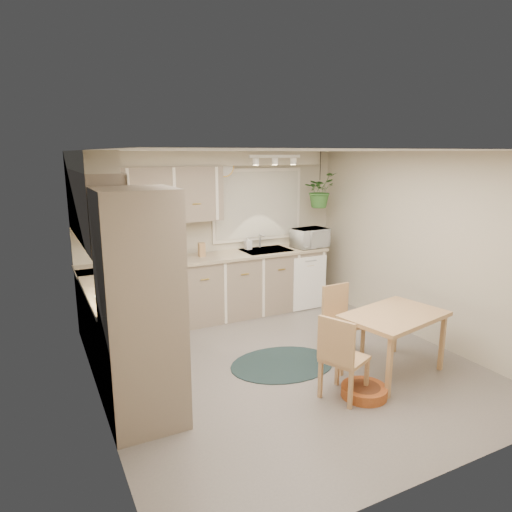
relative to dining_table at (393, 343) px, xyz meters
name	(u,v)px	position (x,y,z in m)	size (l,w,h in m)	color
floor	(285,365)	(-0.96, 0.66, -0.34)	(4.20, 4.20, 0.00)	slate
ceiling	(289,150)	(-0.96, 0.66, 2.06)	(4.20, 4.20, 0.00)	silver
wall_back	(215,234)	(-0.96, 2.76, 0.86)	(4.00, 0.04, 2.40)	#BAB19A
wall_front	(443,329)	(-0.96, -1.44, 0.86)	(4.00, 0.04, 2.40)	#BAB19A
wall_left	(94,288)	(-2.96, 0.66, 0.86)	(0.04, 4.20, 2.40)	#BAB19A
wall_right	(422,247)	(1.04, 0.66, 0.86)	(0.04, 4.20, 2.40)	#BAB19A
base_cab_left	(116,328)	(-2.66, 1.54, 0.11)	(0.60, 1.85, 0.90)	gray
base_cab_back	(211,289)	(-1.16, 2.46, 0.11)	(3.60, 0.60, 0.90)	gray
counter_left	(114,288)	(-2.65, 1.54, 0.58)	(0.64, 1.89, 0.04)	tan
counter_back	(211,258)	(-1.16, 2.45, 0.58)	(3.64, 0.64, 0.04)	tan
oven_stack	(141,311)	(-2.64, 0.29, 0.71)	(0.65, 0.65, 2.10)	gray
wall_oven_face	(177,305)	(-2.32, 0.29, 0.71)	(0.02, 0.56, 0.58)	white
upper_cab_left	(93,206)	(-2.79, 1.66, 1.48)	(0.35, 2.00, 0.75)	gray
upper_cab_back	(149,195)	(-1.96, 2.59, 1.48)	(2.00, 0.35, 0.75)	gray
soffit_left	(87,160)	(-2.81, 1.66, 1.96)	(0.30, 2.00, 0.20)	#BAB19A
soffit_back	(204,158)	(-1.16, 2.61, 1.96)	(3.60, 0.30, 0.20)	#BAB19A
cooktop	(125,300)	(-2.64, 0.96, 0.60)	(0.52, 0.58, 0.02)	white
range_hood	(120,256)	(-2.66, 0.96, 1.06)	(0.40, 0.60, 0.14)	white
window_blinds	(258,205)	(-0.26, 2.73, 1.26)	(1.40, 0.02, 1.00)	silver
window_frame	(258,205)	(-0.26, 2.74, 1.26)	(1.50, 0.02, 1.10)	silver
sink	(266,253)	(-0.26, 2.46, 0.56)	(0.70, 0.48, 0.10)	#B3B6BC
dishwasher_front	(310,283)	(0.34, 2.15, 0.08)	(0.58, 0.01, 0.83)	white
track_light_bar	(275,156)	(-0.26, 2.21, 1.99)	(0.80, 0.04, 0.04)	white
wall_clock	(224,167)	(-0.81, 2.73, 1.84)	(0.30, 0.30, 0.03)	gold
dining_table	(393,343)	(0.00, 0.00, 0.00)	(1.09, 0.73, 0.69)	#AC7D56
chair_left	(345,356)	(-0.79, -0.17, 0.09)	(0.40, 0.40, 0.86)	#AC7D56
chair_back	(344,322)	(-0.21, 0.59, 0.08)	(0.39, 0.39, 0.84)	#AC7D56
braided_rug	(283,364)	(-0.98, 0.70, -0.34)	(1.23, 0.92, 0.01)	black
pet_bed	(364,391)	(-0.60, -0.27, -0.29)	(0.46, 0.46, 0.11)	#AB5222
microwave	(310,236)	(0.46, 2.36, 0.78)	(0.53, 0.29, 0.36)	white
soap_bottle	(248,247)	(-0.49, 2.61, 0.65)	(0.10, 0.21, 0.10)	white
hanging_plant	(319,194)	(0.61, 2.36, 1.41)	(0.48, 0.53, 0.42)	#316428
coffee_maker	(162,251)	(-1.86, 2.46, 0.74)	(0.16, 0.20, 0.29)	black
toaster	(171,253)	(-1.73, 2.48, 0.69)	(0.31, 0.18, 0.19)	#B3B6BC
knife_block	(202,250)	(-1.27, 2.51, 0.69)	(0.09, 0.09, 0.19)	#AC7D56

